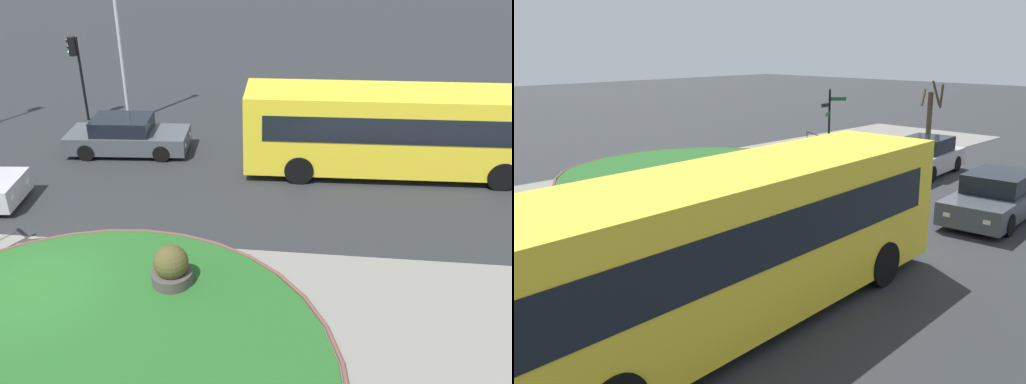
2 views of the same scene
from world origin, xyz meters
TOP-DOWN VIEW (x-y plane):
  - ground at (0.00, 0.00)m, footprint 120.00×120.00m
  - grass_island at (2.05, -2.75)m, footprint 11.01×11.01m
  - grass_kerb_ring at (2.05, -2.75)m, footprint 11.32×11.32m
  - bus_yellow at (9.65, 7.79)m, footprint 10.65×2.81m
  - car_trailing at (-0.36, 8.50)m, footprint 4.70×2.19m
  - traffic_light_far at (-3.46, 11.71)m, footprint 0.48×0.32m
  - lamppost_tall at (-1.43, 11.75)m, footprint 0.32×0.32m
  - planter_near_signpost at (3.40, 0.57)m, footprint 1.03×1.03m

SIDE VIEW (x-z plane):
  - ground at x=0.00m, z-range 0.00..0.00m
  - grass_island at x=2.05m, z-range 0.00..0.10m
  - grass_kerb_ring at x=2.05m, z-range 0.00..0.11m
  - planter_near_signpost at x=3.40m, z-range -0.06..1.07m
  - car_trailing at x=-0.36m, z-range -0.05..1.36m
  - bus_yellow at x=9.65m, z-range 0.12..3.11m
  - traffic_light_far at x=-3.46m, z-range 0.86..4.53m
  - lamppost_tall at x=-1.43m, z-range 0.29..7.90m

